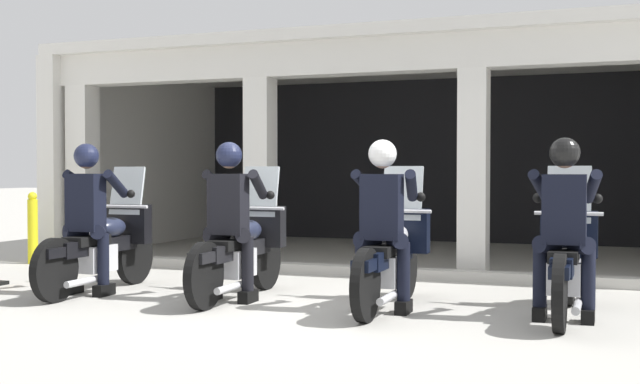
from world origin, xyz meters
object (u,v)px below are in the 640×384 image
object	(u,v)px
motorcycle_center_right	(391,255)
police_officer_center_right	(383,210)
police_officer_far_left	(88,205)
bollard_kerbside	(33,228)
motorcycle_center_left	(243,249)
motorcycle_far_right	(566,260)
police_officer_far_right	(564,213)
motorcycle_far_left	(104,245)
police_officer_center_left	(230,207)

from	to	relation	value
motorcycle_center_right	police_officer_center_right	world-z (taller)	police_officer_center_right
police_officer_far_left	bollard_kerbside	distance (m)	3.26
police_officer_far_left	motorcycle_center_left	world-z (taller)	police_officer_far_left
motorcycle_far_right	bollard_kerbside	bearing A→B (deg)	165.26
motorcycle_center_left	bollard_kerbside	bearing A→B (deg)	152.70
police_officer_far_right	bollard_kerbside	distance (m)	7.49
motorcycle_far_left	police_officer_far_right	world-z (taller)	police_officer_far_right
motorcycle_center_left	bollard_kerbside	world-z (taller)	motorcycle_center_left
police_officer_far_left	bollard_kerbside	xyz separation A→B (m)	(-2.46, 2.09, -0.44)
motorcycle_center_right	motorcycle_far_right	size ratio (longest dim) A/B	1.00
motorcycle_far_left	police_officer_far_left	distance (m)	0.52
police_officer_center_left	police_officer_far_left	bearing A→B (deg)	179.84
motorcycle_far_right	motorcycle_far_left	bearing A→B (deg)	-179.91
motorcycle_far_right	bollard_kerbside	world-z (taller)	motorcycle_far_right
motorcycle_center_right	motorcycle_far_right	world-z (taller)	same
police_officer_far_left	police_officer_center_left	bearing A→B (deg)	2.40
motorcycle_far_left	police_officer_center_right	distance (m)	3.21
police_officer_center_left	motorcycle_far_right	xyz separation A→B (m)	(3.18, 0.33, -0.44)
police_officer_center_left	motorcycle_center_right	bearing A→B (deg)	3.22
bollard_kerbside	motorcycle_far_left	bearing A→B (deg)	-36.21
motorcycle_far_right	bollard_kerbside	size ratio (longest dim) A/B	2.03
motorcycle_center_left	motorcycle_center_right	xyz separation A→B (m)	(1.59, -0.06, 0.00)
police_officer_far_left	police_officer_center_right	distance (m)	3.18
bollard_kerbside	motorcycle_far_right	bearing A→B (deg)	-12.66
police_officer_center_left	motorcycle_center_right	size ratio (longest dim) A/B	0.78
motorcycle_center_right	police_officer_center_right	size ratio (longest dim) A/B	1.29
police_officer_far_left	motorcycle_center_right	size ratio (longest dim) A/B	0.78
police_officer_center_left	police_officer_far_right	world-z (taller)	same
motorcycle_far_left	police_officer_far_left	bearing A→B (deg)	-92.56
police_officer_far_left	bollard_kerbside	bearing A→B (deg)	137.41
motorcycle_far_left	police_officer_far_right	bearing A→B (deg)	-3.54
bollard_kerbside	motorcycle_center_left	bearing A→B (deg)	-22.44
police_officer_far_left	bollard_kerbside	world-z (taller)	police_officer_far_left
motorcycle_far_left	motorcycle_far_right	distance (m)	4.77
police_officer_center_right	bollard_kerbside	size ratio (longest dim) A/B	1.58
motorcycle_far_right	police_officer_far_right	xyz separation A→B (m)	(-0.00, -0.28, 0.44)
motorcycle_far_right	police_officer_far_right	bearing A→B (deg)	-92.34
motorcycle_far_left	motorcycle_far_right	world-z (taller)	same
police_officer_far_left	bollard_kerbside	size ratio (longest dim) A/B	1.58
police_officer_center_left	bollard_kerbside	xyz separation A→B (m)	(-4.05, 1.96, -0.44)
bollard_kerbside	police_officer_center_right	bearing A→B (deg)	-19.66
motorcycle_center_left	police_officer_far_right	size ratio (longest dim) A/B	1.29
police_officer_far_left	police_officer_center_left	xyz separation A→B (m)	(1.59, 0.13, 0.00)
motorcycle_far_left	police_officer_center_left	size ratio (longest dim) A/B	1.29
motorcycle_center_left	police_officer_far_right	world-z (taller)	police_officer_far_right
police_officer_far_right	bollard_kerbside	size ratio (longest dim) A/B	1.58
motorcycle_center_left	police_officer_center_right	world-z (taller)	police_officer_center_right
bollard_kerbside	police_officer_far_left	bearing A→B (deg)	-40.29
police_officer_center_left	motorcycle_center_right	distance (m)	1.67
police_officer_far_left	motorcycle_center_left	xyz separation A→B (m)	(1.59, 0.41, -0.44)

